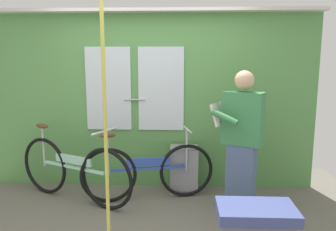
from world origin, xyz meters
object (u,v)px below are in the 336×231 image
object	(u,v)px
bicycle_leaning_behind	(148,171)
trash_bin_by_wall	(184,169)
bicycle_near_door	(73,170)
passenger_reading_newspaper	(241,139)
bench_seat_corner	(256,228)
handrail_pole	(105,123)

from	to	relation	value
bicycle_leaning_behind	trash_bin_by_wall	size ratio (longest dim) A/B	2.66
bicycle_near_door	trash_bin_by_wall	distance (m)	1.41
passenger_reading_newspaper	trash_bin_by_wall	xyz separation A→B (m)	(-0.64, 0.53, -0.55)
bicycle_near_door	bench_seat_corner	distance (m)	2.27
bicycle_near_door	bicycle_leaning_behind	xyz separation A→B (m)	(0.91, 0.07, -0.02)
passenger_reading_newspaper	trash_bin_by_wall	world-z (taller)	passenger_reading_newspaper
trash_bin_by_wall	bicycle_near_door	bearing A→B (deg)	-165.26
trash_bin_by_wall	handrail_pole	size ratio (longest dim) A/B	0.26
bicycle_near_door	passenger_reading_newspaper	xyz separation A→B (m)	(2.00, -0.17, 0.46)
bench_seat_corner	bicycle_near_door	bearing A→B (deg)	152.38
bicycle_leaning_behind	bench_seat_corner	world-z (taller)	bicycle_leaning_behind
bench_seat_corner	passenger_reading_newspaper	bearing A→B (deg)	90.32
bicycle_near_door	bench_seat_corner	xyz separation A→B (m)	(2.01, -1.05, -0.15)
bicycle_leaning_behind	bench_seat_corner	size ratio (longest dim) A/B	2.32
bicycle_near_door	bicycle_leaning_behind	distance (m)	0.91
bicycle_leaning_behind	handrail_pole	size ratio (longest dim) A/B	0.70
handrail_pole	bench_seat_corner	bearing A→B (deg)	-7.67
handrail_pole	bicycle_near_door	bearing A→B (deg)	125.65
trash_bin_by_wall	bench_seat_corner	distance (m)	1.55
trash_bin_by_wall	handrail_pole	world-z (taller)	handrail_pole
bicycle_near_door	passenger_reading_newspaper	distance (m)	2.06
bicycle_leaning_behind	trash_bin_by_wall	world-z (taller)	bicycle_leaning_behind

